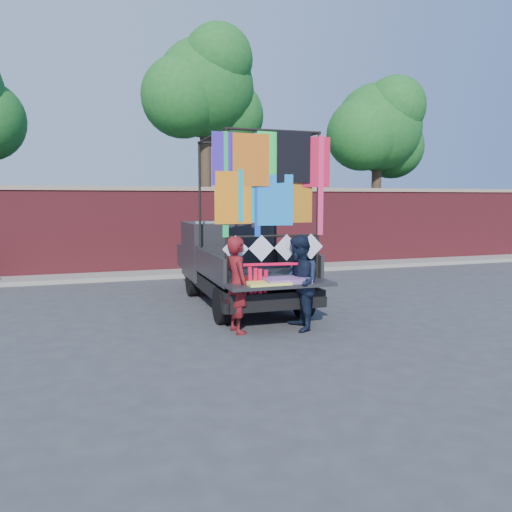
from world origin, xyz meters
name	(u,v)px	position (x,y,z in m)	size (l,w,h in m)	color
ground	(253,326)	(0.00, 0.00, 0.00)	(90.00, 90.00, 0.00)	#38383A
brick_wall	(183,229)	(0.00, 7.00, 1.33)	(30.00, 0.45, 2.61)	maroon
curb	(188,273)	(0.00, 6.30, 0.06)	(30.00, 1.20, 0.12)	gray
tree_mid	(206,92)	(1.02, 8.12, 5.70)	(4.20, 3.30, 7.73)	#38281C
tree_right	(379,130)	(7.52, 8.12, 4.75)	(4.20, 3.30, 6.62)	#38281C
pickup_truck	(232,261)	(0.30, 2.45, 0.86)	(2.16, 5.42, 3.41)	black
woman	(237,285)	(-0.39, -0.33, 0.81)	(0.59, 0.39, 1.63)	maroon
man	(299,283)	(0.65, -0.52, 0.82)	(0.80, 0.62, 1.64)	black
streamer_bundle	(262,277)	(0.02, -0.44, 0.94)	(1.03, 0.20, 0.71)	red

